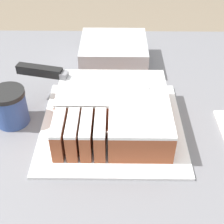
{
  "coord_description": "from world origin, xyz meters",
  "views": [
    {
      "loc": [
        0.09,
        -0.5,
        1.45
      ],
      "look_at": [
        0.08,
        0.04,
        1.0
      ],
      "focal_mm": 50.0,
      "sensor_mm": 36.0,
      "label": 1
    }
  ],
  "objects_px": {
    "knife": "(53,73)",
    "storage_box": "(114,53)",
    "coffee_cup": "(10,107)",
    "cake_board": "(112,125)",
    "cake": "(114,111)"
  },
  "relations": [
    {
      "from": "knife",
      "to": "storage_box",
      "type": "relative_size",
      "value": 1.66
    },
    {
      "from": "knife",
      "to": "storage_box",
      "type": "height_order",
      "value": "knife"
    },
    {
      "from": "knife",
      "to": "coffee_cup",
      "type": "relative_size",
      "value": 3.64
    },
    {
      "from": "knife",
      "to": "storage_box",
      "type": "distance_m",
      "value": 0.25
    },
    {
      "from": "storage_box",
      "to": "cake_board",
      "type": "bearing_deg",
      "value": -90.29
    },
    {
      "from": "cake_board",
      "to": "knife",
      "type": "height_order",
      "value": "knife"
    },
    {
      "from": "cake",
      "to": "storage_box",
      "type": "distance_m",
      "value": 0.28
    },
    {
      "from": "cake",
      "to": "knife",
      "type": "xyz_separation_m",
      "value": [
        -0.15,
        0.08,
        0.05
      ]
    },
    {
      "from": "coffee_cup",
      "to": "storage_box",
      "type": "xyz_separation_m",
      "value": [
        0.23,
        0.27,
        -0.01
      ]
    },
    {
      "from": "cake_board",
      "to": "knife",
      "type": "xyz_separation_m",
      "value": [
        -0.14,
        0.09,
        0.08
      ]
    },
    {
      "from": "cake_board",
      "to": "storage_box",
      "type": "distance_m",
      "value": 0.28
    },
    {
      "from": "cake",
      "to": "knife",
      "type": "height_order",
      "value": "knife"
    },
    {
      "from": "knife",
      "to": "cake_board",
      "type": "bearing_deg",
      "value": -18.89
    },
    {
      "from": "cake_board",
      "to": "cake",
      "type": "xyz_separation_m",
      "value": [
        0.0,
        0.0,
        0.04
      ]
    },
    {
      "from": "cake_board",
      "to": "knife",
      "type": "bearing_deg",
      "value": 148.02
    }
  ]
}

